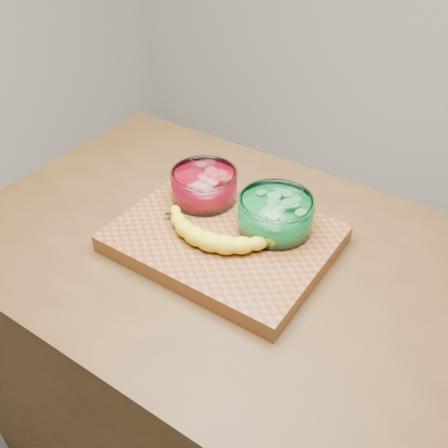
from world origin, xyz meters
The scene contains 5 objects.
counter centered at (0.00, 0.00, 0.45)m, with size 1.20×0.80×0.90m, color #4B3016.
cutting_board centered at (0.00, 0.00, 0.92)m, with size 0.45×0.35×0.04m, color brown.
bowl_red centered at (-0.11, 0.08, 0.98)m, with size 0.15×0.15×0.07m.
bowl_green centered at (0.08, 0.07, 0.98)m, with size 0.16×0.16×0.08m.
banana centered at (0.00, -0.02, 0.96)m, with size 0.29×0.15×0.04m, color gold, non-canonical shape.
Camera 1 is at (0.47, -0.69, 1.62)m, focal length 40.00 mm.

